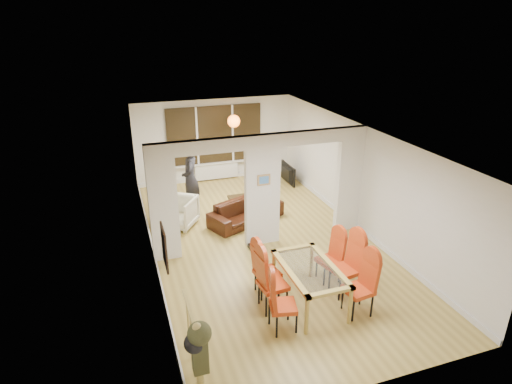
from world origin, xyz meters
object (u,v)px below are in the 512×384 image
dining_chair_rb (345,266)px  bowl (254,195)px  television (285,174)px  coffee_table (247,200)px  bottle (249,193)px  sofa (246,211)px  dining_chair_la (283,302)px  dining_chair_lc (267,269)px  dining_chair_lb (273,280)px  armchair (178,212)px  dining_chair_rc (329,257)px  dining_chair_ra (359,286)px  dining_table (309,285)px  person (190,179)px

dining_chair_rb → bowl: (-0.28, 4.55, -0.33)m
television → coffee_table: bearing=127.0°
bottle → sofa: bearing=-111.7°
dining_chair_la → bottle: 5.17m
dining_chair_lc → dining_chair_rb: (1.39, -0.45, 0.05)m
dining_chair_lb → bowl: size_ratio=5.78×
bottle → bowl: (0.17, 0.07, -0.11)m
armchair → bowl: size_ratio=4.19×
dining_chair_la → coffee_table: (1.03, 5.17, -0.42)m
bottle → dining_chair_rc: bearing=-84.7°
dining_chair_la → dining_chair_lb: dining_chair_lb is taller
dining_chair_ra → armchair: dining_chair_ra is taller
dining_table → dining_chair_la: size_ratio=1.50×
dining_chair_lc → dining_table: bearing=-48.3°
dining_chair_lc → dining_chair_rc: size_ratio=1.04×
bowl → dining_table: bearing=-95.9°
dining_table → bowl: dining_table is taller
sofa → armchair: size_ratio=2.34×
dining_chair_ra → television: size_ratio=1.08×
dining_chair_la → bowl: 5.28m
dining_chair_lc → bottle: bearing=67.6°
bowl → dining_chair_lc: bearing=-105.1°
dining_chair_lc → television: dining_chair_lc is taller
sofa → bowl: 1.16m
coffee_table → bowl: (0.18, -0.04, 0.14)m
dining_chair_lc → bottle: size_ratio=4.11×
dining_chair_rc → armchair: dining_chair_rc is taller
dining_chair_la → dining_chair_ra: dining_chair_ra is taller
sofa → coffee_table: (0.37, 1.05, -0.17)m
dining_chair_ra → coffee_table: (-0.38, 5.20, -0.44)m
dining_chair_rc → person: bearing=101.0°
dining_chair_ra → person: bearing=102.3°
dining_chair_lc → television: 5.98m
dining_chair_lb → television: bearing=60.0°
person → dining_chair_rb: bearing=35.1°
sofa → television: 3.06m
dining_chair_la → television: dining_chair_la is taller
dining_chair_rb → dining_chair_rc: 0.50m
dining_chair_rb → dining_chair_la: bearing=-168.6°
armchair → coffee_table: size_ratio=0.82×
dining_chair_ra → bowl: dining_chair_ra is taller
armchair → sofa: bearing=24.1°
armchair → bottle: 2.17m
dining_chair_rc → armchair: bearing=111.9°
dining_chair_ra → bottle: dining_chair_ra is taller
dining_chair_rb → television: bearing=68.5°
dining_chair_lc → coffee_table: 4.27m
bottle → armchair: bearing=-163.0°
dining_chair_rb → coffee_table: dining_chair_rb is taller
dining_chair_la → dining_chair_lb: (0.04, 0.57, 0.05)m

